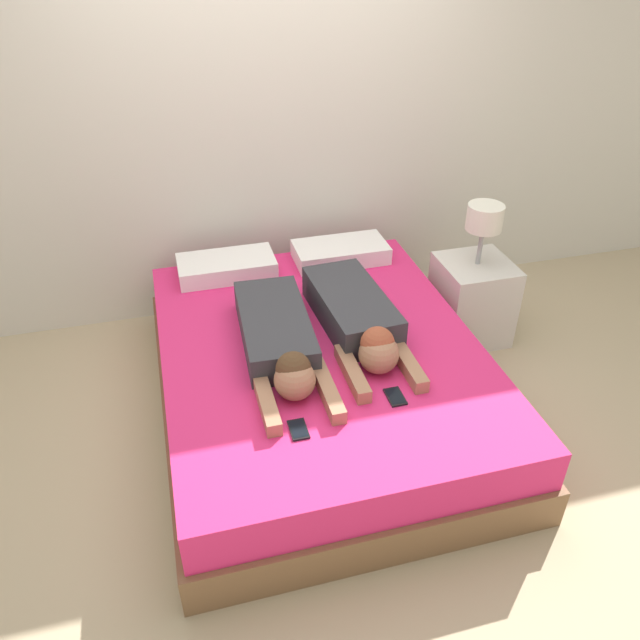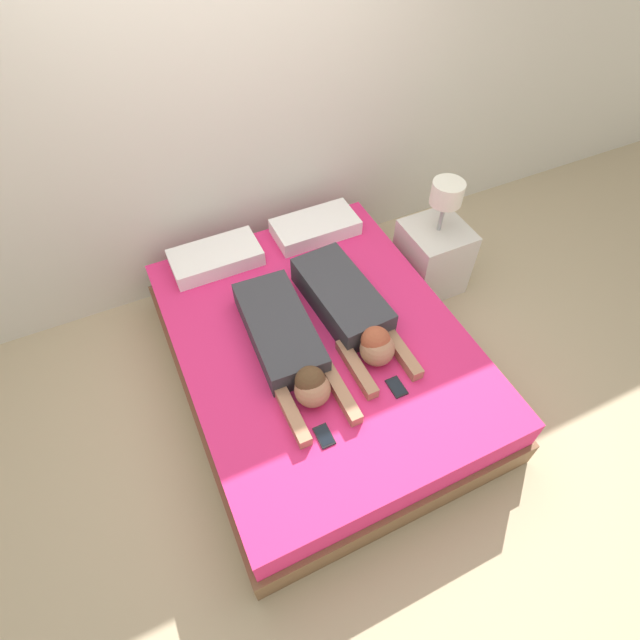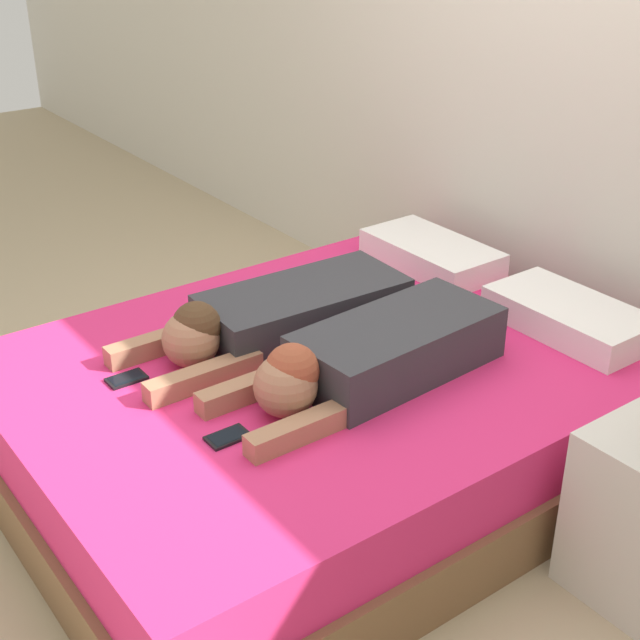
{
  "view_description": "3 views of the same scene",
  "coord_description": "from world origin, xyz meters",
  "px_view_note": "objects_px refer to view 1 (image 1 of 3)",
  "views": [
    {
      "loc": [
        -0.7,
        -2.59,
        2.4
      ],
      "look_at": [
        0.0,
        0.0,
        0.59
      ],
      "focal_mm": 35.0,
      "sensor_mm": 36.0,
      "label": 1
    },
    {
      "loc": [
        -0.79,
        -1.67,
        2.84
      ],
      "look_at": [
        0.0,
        0.0,
        0.59
      ],
      "focal_mm": 28.0,
      "sensor_mm": 36.0,
      "label": 2
    },
    {
      "loc": [
        2.18,
        -1.61,
        1.97
      ],
      "look_at": [
        0.0,
        0.0,
        0.59
      ],
      "focal_mm": 50.0,
      "sensor_mm": 36.0,
      "label": 3
    }
  ],
  "objects_px": {
    "person_left": "(280,341)",
    "cell_phone_left": "(298,429)",
    "pillow_head_left": "(227,266)",
    "nightstand": "(472,295)",
    "pillow_head_right": "(340,252)",
    "person_right": "(358,319)",
    "cell_phone_right": "(395,397)",
    "bed": "(320,376)"
  },
  "relations": [
    {
      "from": "person_left",
      "to": "person_right",
      "type": "height_order",
      "value": "person_right"
    },
    {
      "from": "pillow_head_left",
      "to": "cell_phone_right",
      "type": "distance_m",
      "value": 1.51
    },
    {
      "from": "pillow_head_left",
      "to": "person_right",
      "type": "relative_size",
      "value": 0.57
    },
    {
      "from": "person_left",
      "to": "cell_phone_left",
      "type": "bearing_deg",
      "value": -93.98
    },
    {
      "from": "person_right",
      "to": "nightstand",
      "type": "relative_size",
      "value": 1.14
    },
    {
      "from": "pillow_head_left",
      "to": "person_right",
      "type": "bearing_deg",
      "value": -54.58
    },
    {
      "from": "cell_phone_right",
      "to": "nightstand",
      "type": "relative_size",
      "value": 0.14
    },
    {
      "from": "pillow_head_right",
      "to": "person_right",
      "type": "distance_m",
      "value": 0.85
    },
    {
      "from": "nightstand",
      "to": "cell_phone_left",
      "type": "bearing_deg",
      "value": -143.19
    },
    {
      "from": "person_left",
      "to": "cell_phone_left",
      "type": "height_order",
      "value": "person_left"
    },
    {
      "from": "cell_phone_right",
      "to": "person_left",
      "type": "bearing_deg",
      "value": 133.83
    },
    {
      "from": "pillow_head_left",
      "to": "cell_phone_left",
      "type": "height_order",
      "value": "pillow_head_left"
    },
    {
      "from": "person_left",
      "to": "cell_phone_right",
      "type": "relative_size",
      "value": 8.57
    },
    {
      "from": "pillow_head_left",
      "to": "bed",
      "type": "bearing_deg",
      "value": -66.79
    },
    {
      "from": "bed",
      "to": "cell_phone_right",
      "type": "bearing_deg",
      "value": -65.85
    },
    {
      "from": "bed",
      "to": "cell_phone_left",
      "type": "xyz_separation_m",
      "value": [
        -0.26,
        -0.61,
        0.23
      ]
    },
    {
      "from": "bed",
      "to": "cell_phone_right",
      "type": "xyz_separation_m",
      "value": [
        0.23,
        -0.51,
        0.23
      ]
    },
    {
      "from": "cell_phone_left",
      "to": "cell_phone_right",
      "type": "relative_size",
      "value": 1.0
    },
    {
      "from": "pillow_head_left",
      "to": "cell_phone_right",
      "type": "height_order",
      "value": "pillow_head_left"
    },
    {
      "from": "bed",
      "to": "person_right",
      "type": "xyz_separation_m",
      "value": [
        0.22,
        0.03,
        0.32
      ]
    },
    {
      "from": "pillow_head_right",
      "to": "cell_phone_right",
      "type": "distance_m",
      "value": 1.39
    },
    {
      "from": "pillow_head_right",
      "to": "nightstand",
      "type": "relative_size",
      "value": 0.65
    },
    {
      "from": "pillow_head_right",
      "to": "cell_phone_left",
      "type": "relative_size",
      "value": 4.64
    },
    {
      "from": "cell_phone_left",
      "to": "nightstand",
      "type": "xyz_separation_m",
      "value": [
        1.39,
        1.04,
        -0.14
      ]
    },
    {
      "from": "person_left",
      "to": "nightstand",
      "type": "xyz_separation_m",
      "value": [
        1.35,
        0.47,
        -0.22
      ]
    },
    {
      "from": "pillow_head_right",
      "to": "person_left",
      "type": "bearing_deg",
      "value": -123.29
    },
    {
      "from": "pillow_head_left",
      "to": "cell_phone_right",
      "type": "bearing_deg",
      "value": -66.44
    },
    {
      "from": "pillow_head_right",
      "to": "cell_phone_left",
      "type": "xyz_separation_m",
      "value": [
        -0.64,
        -1.48,
        -0.05
      ]
    },
    {
      "from": "pillow_head_left",
      "to": "pillow_head_right",
      "type": "distance_m",
      "value": 0.75
    },
    {
      "from": "person_right",
      "to": "person_left",
      "type": "bearing_deg",
      "value": -170.4
    },
    {
      "from": "person_left",
      "to": "cell_phone_left",
      "type": "xyz_separation_m",
      "value": [
        -0.04,
        -0.57,
        -0.08
      ]
    },
    {
      "from": "pillow_head_left",
      "to": "nightstand",
      "type": "xyz_separation_m",
      "value": [
        1.5,
        -0.44,
        -0.19
      ]
    },
    {
      "from": "nightstand",
      "to": "bed",
      "type": "bearing_deg",
      "value": -159.08
    },
    {
      "from": "person_left",
      "to": "cell_phone_left",
      "type": "relative_size",
      "value": 8.57
    },
    {
      "from": "person_left",
      "to": "nightstand",
      "type": "relative_size",
      "value": 1.2
    },
    {
      "from": "pillow_head_left",
      "to": "person_left",
      "type": "relative_size",
      "value": 0.54
    },
    {
      "from": "bed",
      "to": "cell_phone_right",
      "type": "height_order",
      "value": "cell_phone_right"
    },
    {
      "from": "cell_phone_left",
      "to": "cell_phone_right",
      "type": "bearing_deg",
      "value": 10.88
    },
    {
      "from": "bed",
      "to": "nightstand",
      "type": "bearing_deg",
      "value": 20.92
    },
    {
      "from": "pillow_head_left",
      "to": "pillow_head_right",
      "type": "xyz_separation_m",
      "value": [
        0.75,
        0.0,
        0.0
      ]
    },
    {
      "from": "bed",
      "to": "pillow_head_left",
      "type": "xyz_separation_m",
      "value": [
        -0.37,
        0.87,
        0.28
      ]
    },
    {
      "from": "nightstand",
      "to": "pillow_head_left",
      "type": "bearing_deg",
      "value": 163.69
    }
  ]
}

